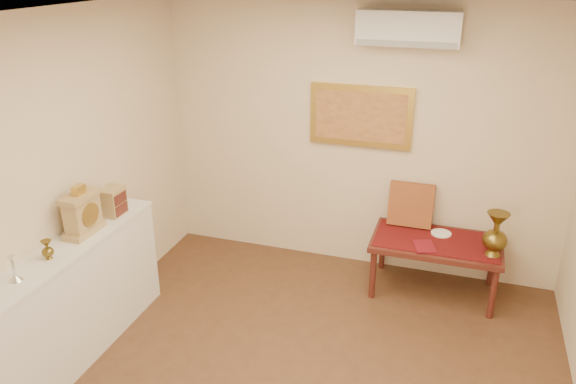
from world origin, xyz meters
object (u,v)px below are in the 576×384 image
at_px(low_table, 436,247).
at_px(brass_urn_tall, 496,230).
at_px(display_ledge, 71,304).
at_px(mantel_clock, 83,213).
at_px(wooden_chest, 113,201).

bearing_deg(low_table, brass_urn_tall, -14.90).
bearing_deg(display_ledge, mantel_clock, 89.07).
height_order(brass_urn_tall, mantel_clock, mantel_clock).
distance_m(mantel_clock, low_table, 3.18).
relative_size(brass_urn_tall, mantel_clock, 1.21).
height_order(brass_urn_tall, wooden_chest, wooden_chest).
bearing_deg(mantel_clock, brass_urn_tall, 24.71).
height_order(display_ledge, wooden_chest, wooden_chest).
bearing_deg(wooden_chest, display_ledge, -92.04).
bearing_deg(brass_urn_tall, mantel_clock, -155.29).
xyz_separation_m(brass_urn_tall, display_ledge, (-3.17, -1.75, -0.32)).
bearing_deg(low_table, display_ledge, -144.90).
bearing_deg(brass_urn_tall, display_ledge, -151.13).
height_order(display_ledge, mantel_clock, mantel_clock).
distance_m(wooden_chest, low_table, 2.98).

